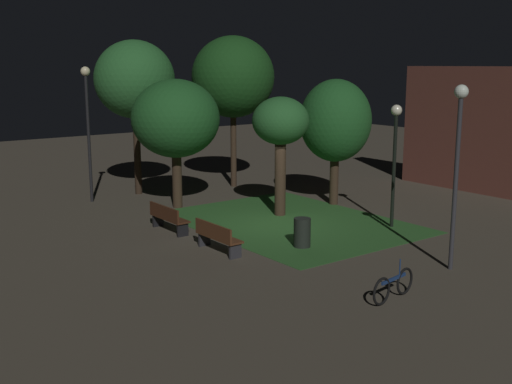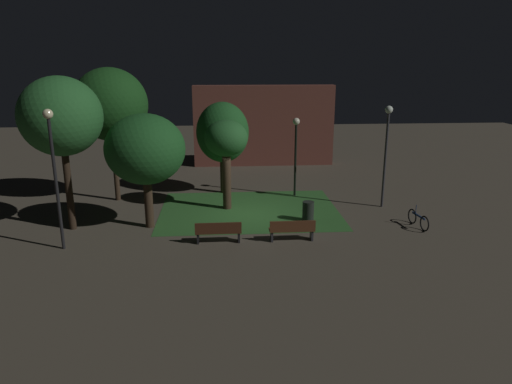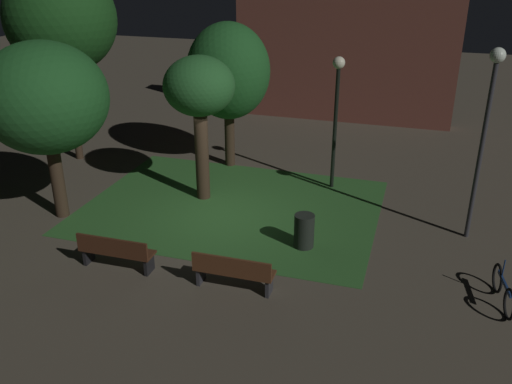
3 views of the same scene
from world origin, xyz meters
TOP-DOWN VIEW (x-y plane):
  - ground_plane at (0.00, 0.00)m, footprint 60.00×60.00m
  - grass_lawn at (-0.01, 0.74)m, footprint 8.37×6.34m
  - bench_by_lamp at (-1.45, -3.26)m, footprint 1.80×0.50m
  - bench_front_left at (1.45, -3.26)m, footprint 1.80×0.49m
  - tree_lawn_side at (-4.40, -1.20)m, footprint 3.29×3.29m
  - tree_back_right at (-1.05, 1.11)m, footprint 2.02×2.02m
  - tree_near_wall at (-7.62, -1.22)m, footprint 3.27×3.27m
  - tree_left_canopy at (-1.21, 3.93)m, footprint 2.74×2.74m
  - tree_right_canopy at (-6.60, 2.95)m, footprint 3.59×3.59m
  - lamp_post_near_wall at (-7.33, -3.42)m, footprint 0.36×0.36m
  - lamp_post_plaza_west at (6.47, 0.87)m, footprint 0.36×0.36m
  - lamp_post_path_center at (2.51, 3.05)m, footprint 0.36×0.36m
  - trash_bin at (2.51, -0.92)m, footprint 0.51×0.51m
  - bicycle at (7.06, -2.08)m, footprint 0.30×1.62m
  - building_wall_backdrop at (1.54, 10.59)m, footprint 9.25×0.80m

SIDE VIEW (x-z plane):
  - ground_plane at x=0.00m, z-range 0.00..0.00m
  - grass_lawn at x=-0.01m, z-range 0.00..0.01m
  - bicycle at x=7.06m, z-range -0.12..0.81m
  - trash_bin at x=2.51m, z-range 0.00..0.88m
  - bench_by_lamp at x=-1.45m, z-range 0.04..0.92m
  - bench_front_left at x=1.45m, z-range 0.04..0.92m
  - building_wall_backdrop at x=1.54m, z-range 0.00..5.27m
  - lamp_post_path_center at x=2.51m, z-range 0.77..4.85m
  - tree_left_canopy at x=-1.21m, z-range 0.82..5.65m
  - lamp_post_plaza_west at x=6.47m, z-range 0.84..5.71m
  - tree_back_right at x=-1.05m, z-range 1.16..5.42m
  - tree_lawn_side at x=-4.40m, z-range 0.94..5.78m
  - lamp_post_near_wall at x=-7.33m, z-range 0.87..6.15m
  - tree_near_wall at x=-7.62m, z-range 1.56..7.90m
  - tree_right_canopy at x=-6.60m, z-range 1.52..8.09m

